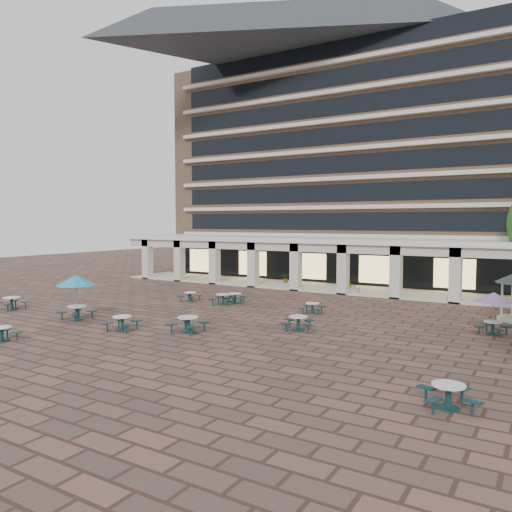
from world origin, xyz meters
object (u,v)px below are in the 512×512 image
Objects in this scene: planter_left at (286,282)px; planter_right at (350,288)px; picnic_table_0 at (12,302)px; picnic_table_2 at (188,323)px; picnic_table_1 at (2,332)px.

planter_right is at bearing -0.00° from planter_left.
picnic_table_2 is at bearing 6.25° from picnic_table_0.
picnic_table_2 is 1.30× the size of planter_left.
planter_left is (2.98, 23.90, 0.14)m from picnic_table_1.
picnic_table_2 is 1.30× the size of planter_right.
picnic_table_1 is 1.10× the size of planter_left.
planter_right is (16.48, 18.47, -0.03)m from picnic_table_0.
planter_right is at bearing 76.38° from picnic_table_1.
planter_left is 1.00× the size of planter_right.
planter_right is at bearing 79.79° from picnic_table_2.
planter_left is at bearing 180.00° from planter_right.
picnic_table_0 is 14.34m from picnic_table_2.
picnic_table_2 is 18.13m from planter_left.
picnic_table_2 is (6.62, 6.13, 0.09)m from picnic_table_1.
picnic_table_0 reaches higher than picnic_table_1.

